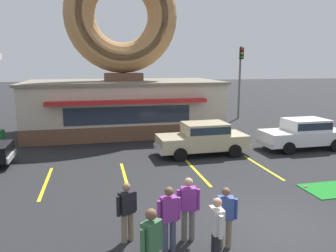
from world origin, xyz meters
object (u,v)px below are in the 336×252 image
car_white (304,133)px  trash_bin (0,139)px  pedestrian_beanie_man (127,210)px  pedestrian_leather_jacket_man (217,228)px  pedestrian_hooded_kid (169,216)px  pedestrian_clipboard_woman (151,246)px  pedestrian_crossing_woman (188,206)px  car_champagne (203,137)px  pedestrian_blue_sweater_man (225,215)px  traffic_light_pole (240,73)px

car_white → trash_bin: 16.22m
car_white → pedestrian_beanie_man: 12.36m
pedestrian_leather_jacket_man → pedestrian_hooded_kid: bearing=141.3°
pedestrian_clipboard_woman → pedestrian_crossing_woman: size_ratio=1.04×
car_champagne → trash_bin: car_champagne is taller
pedestrian_hooded_kid → pedestrian_crossing_woman: size_ratio=0.98×
trash_bin → pedestrian_leather_jacket_man: bearing=-58.5°
car_white → pedestrian_leather_jacket_man: car_white is taller
pedestrian_beanie_man → car_champagne: bearing=58.5°
car_white → pedestrian_hooded_kid: bearing=-139.0°
pedestrian_hooded_kid → pedestrian_blue_sweater_man: bearing=-4.7°
car_white → pedestrian_leather_jacket_man: (-8.20, -8.64, 0.00)m
car_champagne → pedestrian_blue_sweater_man: size_ratio=2.97×
pedestrian_blue_sweater_man → trash_bin: size_ratio=1.59×
pedestrian_hooded_kid → pedestrian_clipboard_woman: bearing=-116.9°
pedestrian_blue_sweater_man → pedestrian_crossing_woman: pedestrian_crossing_woman is taller
car_white → traffic_light_pole: (0.77, 9.72, 2.84)m
pedestrian_hooded_kid → traffic_light_pole: (9.88, 17.63, 2.80)m
car_champagne → pedestrian_beanie_man: bearing=-121.5°
pedestrian_beanie_man → trash_bin: pedestrian_beanie_man is taller
pedestrian_leather_jacket_man → pedestrian_crossing_woman: pedestrian_crossing_woman is taller
pedestrian_crossing_woman → pedestrian_leather_jacket_man: bearing=-74.4°
pedestrian_blue_sweater_man → traffic_light_pole: 19.89m
pedestrian_blue_sweater_man → pedestrian_hooded_kid: 1.38m
traffic_light_pole → pedestrian_leather_jacket_man: bearing=-116.0°
car_champagne → pedestrian_clipboard_woman: size_ratio=2.65×
pedestrian_beanie_man → pedestrian_hooded_kid: bearing=-36.8°
pedestrian_clipboard_woman → pedestrian_blue_sweater_man: bearing=29.6°
pedestrian_blue_sweater_man → pedestrian_hooded_kid: pedestrian_hooded_kid is taller
pedestrian_leather_jacket_man → car_champagne: bearing=73.2°
pedestrian_beanie_man → traffic_light_pole: (10.81, 16.94, 2.85)m
car_white → pedestrian_crossing_woman: (-8.52, -7.50, 0.06)m
pedestrian_blue_sweater_man → traffic_light_pole: (8.51, 17.75, 2.86)m
pedestrian_hooded_kid → traffic_light_pole: bearing=60.7°
pedestrian_blue_sweater_man → pedestrian_hooded_kid: bearing=175.3°
pedestrian_leather_jacket_man → pedestrian_clipboard_woman: bearing=-161.3°
car_white → trash_bin: bearing=166.7°
car_champagne → pedestrian_hooded_kid: 8.77m
pedestrian_crossing_woman → traffic_light_pole: traffic_light_pole is taller
pedestrian_clipboard_woman → pedestrian_beanie_man: bearing=98.4°
car_white → pedestrian_beanie_man: (-10.04, -7.22, -0.01)m
pedestrian_leather_jacket_man → pedestrian_beanie_man: pedestrian_leather_jacket_man is taller
car_champagne → traffic_light_pole: (6.33, 9.62, 2.84)m
car_champagne → pedestrian_clipboard_woman: (-4.19, -9.27, 0.10)m
pedestrian_leather_jacket_man → traffic_light_pole: (8.97, 18.37, 2.83)m
pedestrian_leather_jacket_man → pedestrian_beanie_man: bearing=142.2°
car_white → pedestrian_beanie_man: size_ratio=2.92×
pedestrian_leather_jacket_man → trash_bin: bearing=121.5°
pedestrian_blue_sweater_man → pedestrian_beanie_man: bearing=160.7°
traffic_light_pole → pedestrian_hooded_kid: bearing=-119.3°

